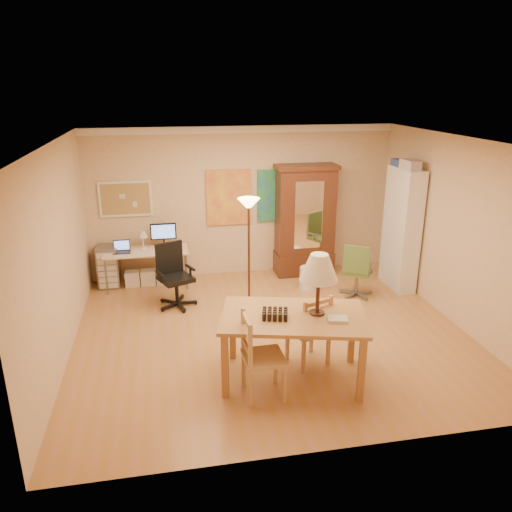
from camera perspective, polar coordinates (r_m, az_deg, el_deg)
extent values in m
plane|color=#AB753C|center=(7.27, 1.72, -8.68)|extent=(5.50, 5.50, 0.00)
cube|color=white|center=(8.88, -1.61, 14.27)|extent=(5.50, 0.08, 0.12)
cube|color=#9F884B|center=(8.97, -14.68, 6.34)|extent=(0.90, 0.04, 0.62)
cube|color=yellow|center=(9.03, -3.13, 6.69)|extent=(0.80, 0.04, 1.00)
cube|color=#27639E|center=(9.19, 2.48, 6.92)|extent=(0.75, 0.04, 0.95)
cube|color=#995C32|center=(5.87, 4.27, -6.94)|extent=(1.87, 1.38, 0.04)
cube|color=#995C32|center=(5.73, -3.56, -12.38)|extent=(0.09, 0.09, 0.79)
cube|color=#995C32|center=(5.77, 11.97, -12.59)|extent=(0.09, 0.09, 0.79)
cube|color=#995C32|center=(6.47, -2.68, -8.47)|extent=(0.09, 0.09, 0.79)
cube|color=#995C32|center=(6.50, 10.91, -8.68)|extent=(0.09, 0.09, 0.79)
cylinder|color=black|center=(5.92, 6.99, -6.45)|extent=(0.18, 0.18, 0.02)
cylinder|color=black|center=(5.83, 7.07, -4.57)|extent=(0.04, 0.04, 0.45)
cone|color=beige|center=(5.70, 7.22, -1.28)|extent=(0.45, 0.45, 0.31)
cube|color=beige|center=(5.79, 9.31, -7.13)|extent=(0.26, 0.22, 0.03)
cube|color=black|center=(5.77, 2.18, -6.65)|extent=(0.36, 0.31, 0.09)
cube|color=tan|center=(6.38, 5.99, -8.43)|extent=(0.55, 0.54, 0.04)
cube|color=tan|center=(6.72, 6.35, -9.21)|extent=(0.05, 0.05, 0.43)
cube|color=tan|center=(6.52, 3.60, -10.04)|extent=(0.05, 0.05, 0.43)
cube|color=tan|center=(6.47, 8.25, -10.49)|extent=(0.05, 0.05, 0.43)
cube|color=tan|center=(6.27, 5.45, -11.41)|extent=(0.05, 0.05, 0.43)
cube|color=tan|center=(6.24, 8.46, -6.61)|extent=(0.05, 0.05, 0.50)
cube|color=tan|center=(6.03, 5.59, -7.43)|extent=(0.05, 0.05, 0.50)
cube|color=tan|center=(6.12, 7.07, -6.59)|extent=(0.37, 0.15, 0.05)
cube|color=tan|center=(5.70, 0.88, -11.53)|extent=(0.46, 0.48, 0.04)
cube|color=tan|center=(5.71, 3.30, -14.50)|extent=(0.04, 0.04, 0.46)
cube|color=tan|center=(6.04, 2.24, -12.42)|extent=(0.04, 0.04, 0.46)
cube|color=tan|center=(5.63, -0.62, -14.99)|extent=(0.04, 0.04, 0.46)
cube|color=tan|center=(5.97, -1.44, -12.84)|extent=(0.04, 0.04, 0.46)
cube|color=tan|center=(5.36, -0.64, -10.38)|extent=(0.04, 0.04, 0.54)
cube|color=tan|center=(5.71, -1.49, -8.41)|extent=(0.04, 0.04, 0.54)
cube|color=tan|center=(5.51, -1.08, -8.87)|extent=(0.04, 0.41, 0.05)
cylinder|color=#45281B|center=(7.89, -0.79, -6.22)|extent=(0.27, 0.27, 0.03)
cylinder|color=#45281B|center=(7.56, -0.82, -0.35)|extent=(0.03, 0.03, 1.70)
cone|color=#FFE0A5|center=(7.32, -0.85, 6.09)|extent=(0.33, 0.33, 0.14)
cube|color=beige|center=(8.84, -12.46, 0.54)|extent=(1.44, 0.63, 0.03)
cylinder|color=slate|center=(8.75, -16.74, -2.31)|extent=(0.03, 0.03, 0.63)
cylinder|color=slate|center=(8.69, -7.90, -1.79)|extent=(0.03, 0.03, 0.63)
cylinder|color=slate|center=(9.25, -16.44, -1.11)|extent=(0.03, 0.03, 0.63)
cylinder|color=slate|center=(9.20, -8.10, -0.61)|extent=(0.03, 0.03, 0.63)
cube|color=black|center=(8.82, -15.09, 0.42)|extent=(0.29, 0.20, 0.01)
cube|color=black|center=(8.92, -15.08, 1.29)|extent=(0.29, 0.05, 0.19)
cube|color=black|center=(8.87, -10.55, 2.78)|extent=(0.45, 0.04, 0.29)
cone|color=beige|center=(8.84, -12.86, 2.44)|extent=(0.18, 0.18, 0.11)
cube|color=beige|center=(8.71, -13.36, 0.31)|extent=(0.22, 0.29, 0.01)
cube|color=maroon|center=(8.77, -9.27, 1.07)|extent=(0.20, 0.14, 0.11)
cube|color=white|center=(9.07, -13.92, -2.51)|extent=(0.25, 0.22, 0.27)
cube|color=white|center=(9.05, -12.22, -2.41)|extent=(0.25, 0.22, 0.27)
cube|color=silver|center=(9.04, -10.52, -2.31)|extent=(0.25, 0.22, 0.27)
cylinder|color=black|center=(8.06, -9.04, -4.08)|extent=(0.06, 0.06, 0.39)
cube|color=black|center=(7.98, -9.12, -2.59)|extent=(0.61, 0.60, 0.07)
cube|color=black|center=(8.06, -9.89, -0.17)|extent=(0.43, 0.23, 0.51)
cube|color=black|center=(7.83, -10.86, -2.03)|extent=(0.15, 0.29, 0.03)
cube|color=black|center=(8.03, -7.53, -1.31)|extent=(0.15, 0.29, 0.03)
cylinder|color=slate|center=(8.54, 11.41, -3.04)|extent=(0.05, 0.05, 0.36)
cube|color=#465E2A|center=(8.46, 11.50, -1.74)|extent=(0.58, 0.58, 0.06)
cube|color=#465E2A|center=(8.19, 11.39, -0.44)|extent=(0.38, 0.25, 0.47)
cube|color=slate|center=(8.39, 13.13, -1.13)|extent=(0.17, 0.25, 0.03)
cube|color=slate|center=(8.45, 10.00, -0.76)|extent=(0.17, 0.25, 0.03)
cube|color=slate|center=(9.10, -16.50, -1.13)|extent=(0.36, 0.42, 0.73)
cube|color=silver|center=(8.89, -16.62, -1.61)|extent=(0.31, 0.02, 0.62)
cube|color=#3E1C10|center=(9.20, 5.60, 3.87)|extent=(1.03, 0.47, 1.97)
cube|color=#3E1C10|center=(9.43, 5.45, -0.69)|extent=(1.07, 0.51, 0.39)
cube|color=white|center=(8.93, 6.06, 4.63)|extent=(0.51, 0.01, 1.22)
cube|color=#3E1C10|center=(8.99, 5.81, 10.09)|extent=(1.10, 0.52, 0.07)
cube|color=white|center=(8.86, 16.29, 2.96)|extent=(0.31, 0.83, 2.08)
cube|color=#993333|center=(8.86, 16.17, -0.69)|extent=(0.19, 0.42, 0.25)
cube|color=#334C99|center=(8.86, 15.87, 7.59)|extent=(0.19, 0.29, 0.21)
cylinder|color=silver|center=(8.69, 6.04, -2.53)|extent=(0.32, 0.32, 0.40)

